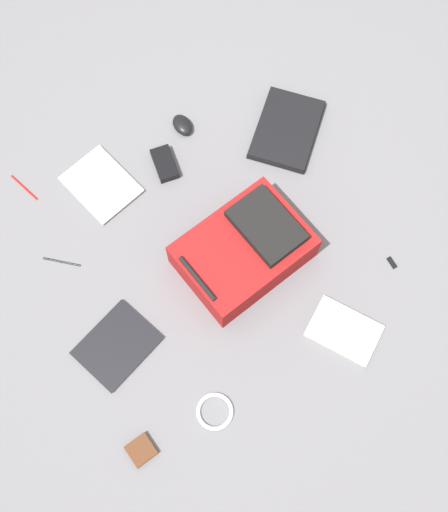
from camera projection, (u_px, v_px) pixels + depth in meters
name	position (u px, v px, depth m)	size (l,w,h in m)	color
ground_plane	(220.00, 248.00, 2.33)	(3.95, 3.95, 0.00)	slate
backpack	(245.00, 250.00, 2.24)	(0.48, 0.39, 0.18)	maroon
laptop	(287.00, 129.00, 2.48)	(0.39, 0.39, 0.03)	black
book_red	(117.00, 346.00, 2.20)	(0.31, 0.28, 0.02)	silver
book_blue	(344.00, 331.00, 2.21)	(0.26, 0.29, 0.02)	silver
book_comic	(101.00, 185.00, 2.41)	(0.27, 0.31, 0.02)	silver
computer_mouse	(182.00, 125.00, 2.48)	(0.07, 0.10, 0.04)	black
cable_coil	(215.00, 411.00, 2.13)	(0.13, 0.13, 0.01)	silver
power_brick	(165.00, 164.00, 2.43)	(0.08, 0.14, 0.03)	black
pen_black	(62.00, 262.00, 2.31)	(0.01, 0.01, 0.14)	black
pen_blue	(24.00, 187.00, 2.41)	(0.01, 0.01, 0.15)	red
earbud_pouch	(141.00, 450.00, 2.08)	(0.08, 0.08, 0.02)	#59331E
usb_stick	(392.00, 262.00, 2.31)	(0.02, 0.05, 0.01)	black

